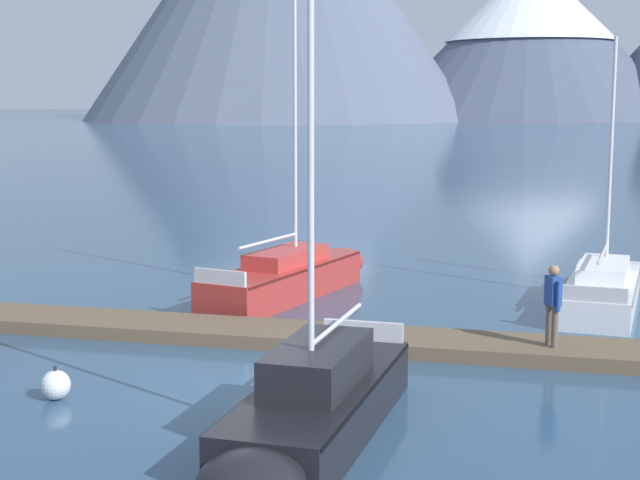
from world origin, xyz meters
name	(u,v)px	position (x,y,z in m)	size (l,w,h in m)	color
ground_plane	(243,396)	(0.00, 0.00, 0.00)	(700.00, 700.00, 0.00)	#2D4C6B
mountain_central_massif	(530,34)	(-0.63, 219.81, 19.73)	(73.09, 73.09, 37.10)	#4C566B
dock	(299,336)	(0.00, 4.00, 0.14)	(25.30, 2.20, 0.30)	brown
sailboat_mid_dock_port	(292,275)	(-1.48, 8.95, 0.57)	(3.22, 7.51, 7.99)	#B2332D
sailboat_mid_dock_starboard	(312,407)	(1.79, -2.03, 0.59)	(2.03, 6.89, 7.07)	black
sailboat_far_berth	(604,285)	(6.73, 9.81, 0.48)	(2.39, 7.41, 6.92)	white
person_on_dock	(553,300)	(5.42, 3.81, 1.26)	(0.36, 0.54, 1.69)	brown
mooring_buoy_channel_marker	(56,385)	(-3.21, -0.94, 0.27)	(0.54, 0.54, 0.62)	white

